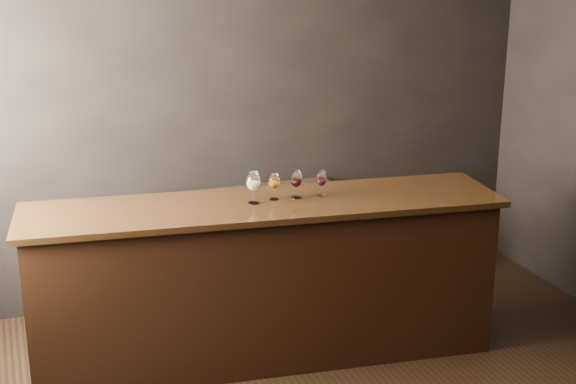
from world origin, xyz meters
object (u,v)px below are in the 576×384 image
object	(u,v)px
glass_red_a	(296,180)
glass_red_b	(321,179)
bar_counter	(265,283)
back_bar_shelf	(189,252)
glass_amber	(274,182)
glass_white	(253,182)

from	to	relation	value
glass_red_a	glass_red_b	bearing A→B (deg)	-5.56
bar_counter	back_bar_shelf	size ratio (longest dim) A/B	1.26
glass_red_b	glass_amber	bearing A→B (deg)	173.08
glass_white	glass_red_a	distance (m)	0.30
bar_counter	glass_amber	world-z (taller)	glass_amber
glass_white	glass_red_a	size ratio (longest dim) A/B	1.14
glass_amber	bar_counter	bearing A→B (deg)	-157.03
glass_white	glass_red_b	size ratio (longest dim) A/B	1.21
bar_counter	back_bar_shelf	xyz separation A→B (m)	(-0.29, 0.95, -0.09)
glass_red_a	glass_red_b	distance (m)	0.17
glass_amber	glass_white	bearing A→B (deg)	-167.15
back_bar_shelf	glass_white	bearing A→B (deg)	-76.76
bar_counter	glass_white	distance (m)	0.71
back_bar_shelf	glass_white	distance (m)	1.26
bar_counter	glass_amber	xyz separation A→B (m)	(0.08, 0.03, 0.68)
glass_amber	glass_red_b	xyz separation A→B (m)	(0.31, -0.04, -0.00)
back_bar_shelf	glass_red_b	bearing A→B (deg)	-54.22
glass_white	glass_amber	bearing A→B (deg)	12.85
bar_counter	glass_red_a	world-z (taller)	glass_red_a
bar_counter	glass_red_b	world-z (taller)	glass_red_b
bar_counter	glass_amber	distance (m)	0.68
bar_counter	glass_white	size ratio (longest dim) A/B	14.37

